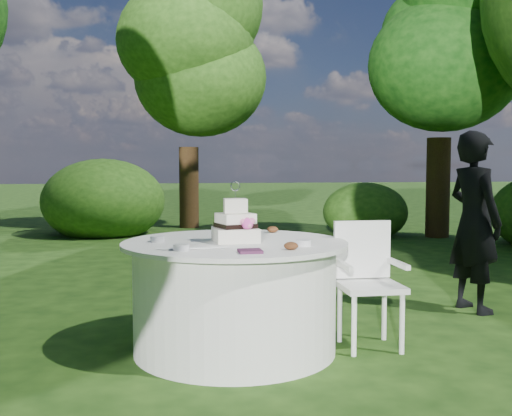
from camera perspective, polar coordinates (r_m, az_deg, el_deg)
The scene contains 9 objects.
ground at distance 4.32m, azimuth -2.02°, elevation -13.38°, with size 80.00×80.00×0.00m, color black.
napkins at distance 3.61m, azimuth -0.56°, elevation -4.13°, with size 0.14×0.14×0.02m, color #4A203E.
feather_plume at distance 3.78m, azimuth -6.03°, elevation -3.83°, with size 0.48×0.07×0.01m, color white.
guest at distance 5.64m, azimuth 20.08°, elevation -1.22°, with size 0.58×0.38×1.60m, color black.
table at distance 4.22m, azimuth -2.03°, elevation -8.34°, with size 1.56×1.56×0.77m.
cake at distance 4.11m, azimuth -1.94°, elevation -1.68°, with size 0.31×0.31×0.42m.
chair at distance 4.40m, azimuth 10.50°, elevation -6.17°, with size 0.44×0.43×0.89m.
votives at distance 3.92m, azimuth -4.04°, elevation -3.34°, with size 1.04×0.55×0.04m.
petal_cups at distance 4.21m, azimuth 2.38°, elevation -2.75°, with size 0.16×1.05×0.05m.
Camera 1 is at (-0.54, -4.08, 1.29)m, focal length 42.00 mm.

